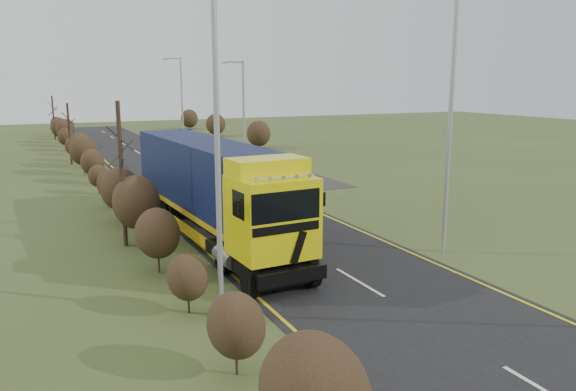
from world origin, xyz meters
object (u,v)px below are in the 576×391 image
at_px(lorry, 213,184).
at_px(speed_sign, 292,168).
at_px(car_red_hatchback, 279,167).
at_px(car_blue_sedan, 240,153).
at_px(streetlight_near, 448,111).

xyz_separation_m(lorry, speed_sign, (7.03, 6.70, -0.68)).
relative_size(car_red_hatchback, speed_sign, 1.60).
distance_m(lorry, car_blue_sedan, 24.14).
bearing_deg(lorry, car_red_hatchback, 52.62).
bearing_deg(car_red_hatchback, streetlight_near, 99.41).
xyz_separation_m(car_red_hatchback, streetlight_near, (-1.75, -19.53, 5.00)).
distance_m(car_red_hatchback, speed_sign, 7.46).
bearing_deg(streetlight_near, speed_sign, 92.90).
relative_size(lorry, speed_sign, 6.24).
relative_size(car_blue_sedan, streetlight_near, 0.42).
xyz_separation_m(car_blue_sedan, streetlight_near, (-1.91, -27.94, 4.97)).
relative_size(car_red_hatchback, car_blue_sedan, 0.92).
distance_m(lorry, car_red_hatchback, 16.70).
xyz_separation_m(lorry, streetlight_near, (7.66, -5.85, 3.22)).
bearing_deg(car_blue_sedan, speed_sign, 76.09).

